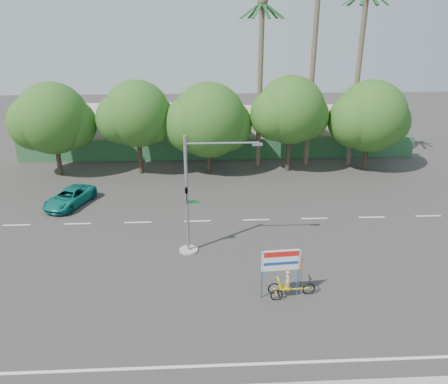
{
  "coord_description": "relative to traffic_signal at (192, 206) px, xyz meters",
  "views": [
    {
      "loc": [
        -1.56,
        -18.66,
        12.9
      ],
      "look_at": [
        -0.38,
        4.52,
        3.5
      ],
      "focal_mm": 35.0,
      "sensor_mm": 36.0,
      "label": 1
    }
  ],
  "objects": [
    {
      "name": "tree_far_left",
      "position": [
        -11.85,
        14.02,
        1.84
      ],
      "size": [
        7.14,
        6.0,
        7.96
      ],
      "color": "#473828",
      "rests_on": "ground"
    },
    {
      "name": "palm_mid",
      "position": [
        14.2,
        15.52,
        6.48
      ],
      "size": [
        3.73,
        3.79,
        15.45
      ],
      "color": "#70604C",
      "rests_on": "ground"
    },
    {
      "name": "tree_right",
      "position": [
        8.15,
        14.02,
        2.32
      ],
      "size": [
        6.9,
        5.8,
        8.36
      ],
      "color": "#473828",
      "rests_on": "ground"
    },
    {
      "name": "tree_left",
      "position": [
        -4.85,
        14.02,
        2.14
      ],
      "size": [
        6.66,
        5.6,
        8.07
      ],
      "color": "#473828",
      "rests_on": "ground"
    },
    {
      "name": "building_left",
      "position": [
        -7.8,
        22.02,
        -0.92
      ],
      "size": [
        12.0,
        8.0,
        4.0
      ],
      "primitive_type": "cube",
      "color": "beige",
      "rests_on": "ground"
    },
    {
      "name": "tree_far_right",
      "position": [
        15.15,
        14.02,
        1.73
      ],
      "size": [
        7.38,
        6.2,
        7.94
      ],
      "color": "#473828",
      "rests_on": "ground"
    },
    {
      "name": "ground",
      "position": [
        2.2,
        -3.98,
        -2.92
      ],
      "size": [
        120.0,
        120.0,
        0.0
      ],
      "primitive_type": "plane",
      "color": "#33302D",
      "rests_on": "ground"
    },
    {
      "name": "fence",
      "position": [
        2.2,
        17.52,
        -1.92
      ],
      "size": [
        38.0,
        0.08,
        2.0
      ],
      "primitive_type": "cube",
      "color": "#336B3D",
      "rests_on": "ground"
    },
    {
      "name": "trike_billboard",
      "position": [
        4.55,
        -4.7,
        -1.81
      ],
      "size": [
        2.79,
        0.69,
        2.74
      ],
      "rotation": [
        0.0,
        0.0,
        0.07
      ],
      "color": "black",
      "rests_on": "ground"
    },
    {
      "name": "palm_short",
      "position": [
        5.7,
        15.52,
        5.94
      ],
      "size": [
        3.73,
        3.79,
        14.45
      ],
      "color": "#70604C",
      "rests_on": "ground"
    },
    {
      "name": "building_right",
      "position": [
        10.2,
        22.02,
        -1.12
      ],
      "size": [
        14.0,
        8.0,
        3.6
      ],
      "primitive_type": "cube",
      "color": "beige",
      "rests_on": "ground"
    },
    {
      "name": "palm_tall",
      "position": [
        10.2,
        15.52,
        7.55
      ],
      "size": [
        3.73,
        3.79,
        17.45
      ],
      "color": "#70604C",
      "rests_on": "ground"
    },
    {
      "name": "traffic_signal",
      "position": [
        0.0,
        0.0,
        0.0
      ],
      "size": [
        4.72,
        1.1,
        7.0
      ],
      "color": "gray",
      "rests_on": "ground"
    },
    {
      "name": "tree_center",
      "position": [
        1.14,
        14.02,
        1.55
      ],
      "size": [
        7.62,
        6.4,
        7.85
      ],
      "color": "#473828",
      "rests_on": "ground"
    },
    {
      "name": "pickup_truck",
      "position": [
        -9.11,
        7.16,
        -2.3
      ],
      "size": [
        3.49,
        4.89,
        1.24
      ],
      "primitive_type": "imported",
      "rotation": [
        0.0,
        0.0,
        -0.36
      ],
      "color": "#10756D",
      "rests_on": "ground"
    }
  ]
}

